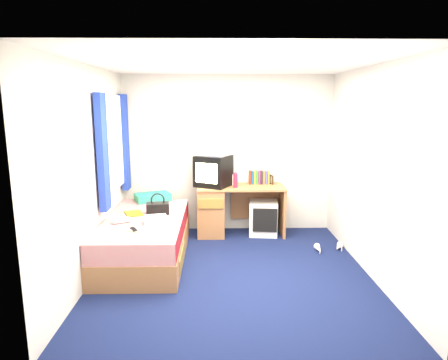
{
  "coord_description": "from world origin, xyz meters",
  "views": [
    {
      "loc": [
        -0.18,
        -4.42,
        2.0
      ],
      "look_at": [
        -0.08,
        0.7,
        0.99
      ],
      "focal_mm": 32.0,
      "sensor_mm": 36.0,
      "label": 1
    }
  ],
  "objects_px": {
    "crt_tv": "(213,171)",
    "vcr": "(213,153)",
    "water_bottle": "(122,220)",
    "magazine": "(134,213)",
    "towel": "(155,220)",
    "colour_swatch_fan": "(136,231)",
    "bed": "(145,238)",
    "picture_frame": "(271,180)",
    "aerosol_can": "(233,180)",
    "storage_cube": "(263,217)",
    "handbag": "(158,208)",
    "remote_control": "(134,230)",
    "white_heels": "(329,248)",
    "pink_water_bottle": "(235,181)",
    "pillow": "(153,197)",
    "desk": "(223,208)"
  },
  "relations": [
    {
      "from": "bed",
      "to": "aerosol_can",
      "type": "relative_size",
      "value": 11.82
    },
    {
      "from": "pillow",
      "to": "picture_frame",
      "type": "height_order",
      "value": "picture_frame"
    },
    {
      "from": "crt_tv",
      "to": "vcr",
      "type": "height_order",
      "value": "vcr"
    },
    {
      "from": "storage_cube",
      "to": "picture_frame",
      "type": "relative_size",
      "value": 3.73
    },
    {
      "from": "water_bottle",
      "to": "magazine",
      "type": "bearing_deg",
      "value": 81.12
    },
    {
      "from": "vcr",
      "to": "aerosol_can",
      "type": "xyz_separation_m",
      "value": [
        0.29,
        0.07,
        -0.42
      ]
    },
    {
      "from": "magazine",
      "to": "white_heels",
      "type": "bearing_deg",
      "value": 0.32
    },
    {
      "from": "handbag",
      "to": "picture_frame",
      "type": "bearing_deg",
      "value": 21.74
    },
    {
      "from": "water_bottle",
      "to": "towel",
      "type": "bearing_deg",
      "value": -2.89
    },
    {
      "from": "vcr",
      "to": "remote_control",
      "type": "height_order",
      "value": "vcr"
    },
    {
      "from": "desk",
      "to": "towel",
      "type": "relative_size",
      "value": 4.84
    },
    {
      "from": "pillow",
      "to": "pink_water_bottle",
      "type": "xyz_separation_m",
      "value": [
        1.23,
        -0.06,
        0.26
      ]
    },
    {
      "from": "picture_frame",
      "to": "handbag",
      "type": "height_order",
      "value": "picture_frame"
    },
    {
      "from": "white_heels",
      "to": "colour_swatch_fan",
      "type": "bearing_deg",
      "value": -162.83
    },
    {
      "from": "pink_water_bottle",
      "to": "pillow",
      "type": "bearing_deg",
      "value": 177.22
    },
    {
      "from": "vcr",
      "to": "magazine",
      "type": "xyz_separation_m",
      "value": [
        -1.05,
        -0.77,
        -0.7
      ]
    },
    {
      "from": "pillow",
      "to": "white_heels",
      "type": "relative_size",
      "value": 1.16
    },
    {
      "from": "remote_control",
      "to": "white_heels",
      "type": "height_order",
      "value": "remote_control"
    },
    {
      "from": "bed",
      "to": "water_bottle",
      "type": "relative_size",
      "value": 10.0
    },
    {
      "from": "remote_control",
      "to": "white_heels",
      "type": "distance_m",
      "value": 2.62
    },
    {
      "from": "pink_water_bottle",
      "to": "colour_swatch_fan",
      "type": "xyz_separation_m",
      "value": [
        -1.2,
        -1.39,
        -0.31
      ]
    },
    {
      "from": "white_heels",
      "to": "crt_tv",
      "type": "bearing_deg",
      "value": 154.53
    },
    {
      "from": "crt_tv",
      "to": "magazine",
      "type": "distance_m",
      "value": 1.37
    },
    {
      "from": "bed",
      "to": "towel",
      "type": "bearing_deg",
      "value": -55.08
    },
    {
      "from": "storage_cube",
      "to": "handbag",
      "type": "xyz_separation_m",
      "value": [
        -1.49,
        -0.74,
        0.36
      ]
    },
    {
      "from": "desk",
      "to": "white_heels",
      "type": "relative_size",
      "value": 3.01
    },
    {
      "from": "pink_water_bottle",
      "to": "handbag",
      "type": "relative_size",
      "value": 0.66
    },
    {
      "from": "pink_water_bottle",
      "to": "remote_control",
      "type": "xyz_separation_m",
      "value": [
        -1.23,
        -1.34,
        -0.3
      ]
    },
    {
      "from": "pillow",
      "to": "towel",
      "type": "relative_size",
      "value": 1.86
    },
    {
      "from": "bed",
      "to": "towel",
      "type": "xyz_separation_m",
      "value": [
        0.17,
        -0.25,
        0.32
      ]
    },
    {
      "from": "bed",
      "to": "white_heels",
      "type": "bearing_deg",
      "value": 4.46
    },
    {
      "from": "pillow",
      "to": "aerosol_can",
      "type": "bearing_deg",
      "value": 5.91
    },
    {
      "from": "handbag",
      "to": "magazine",
      "type": "bearing_deg",
      "value": 173.62
    },
    {
      "from": "picture_frame",
      "to": "white_heels",
      "type": "relative_size",
      "value": 0.32
    },
    {
      "from": "desk",
      "to": "water_bottle",
      "type": "xyz_separation_m",
      "value": [
        -1.25,
        -1.17,
        0.17
      ]
    },
    {
      "from": "desk",
      "to": "vcr",
      "type": "bearing_deg",
      "value": 178.4
    },
    {
      "from": "magazine",
      "to": "remote_control",
      "type": "xyz_separation_m",
      "value": [
        0.14,
        -0.69,
        0.0
      ]
    },
    {
      "from": "vcr",
      "to": "storage_cube",
      "type": "bearing_deg",
      "value": 24.99
    },
    {
      "from": "pink_water_bottle",
      "to": "colour_swatch_fan",
      "type": "bearing_deg",
      "value": -130.76
    },
    {
      "from": "towel",
      "to": "colour_swatch_fan",
      "type": "height_order",
      "value": "towel"
    },
    {
      "from": "picture_frame",
      "to": "storage_cube",
      "type": "bearing_deg",
      "value": -145.61
    },
    {
      "from": "bed",
      "to": "desk",
      "type": "xyz_separation_m",
      "value": [
        1.01,
        0.94,
        0.14
      ]
    },
    {
      "from": "aerosol_can",
      "to": "white_heels",
      "type": "height_order",
      "value": "aerosol_can"
    },
    {
      "from": "pink_water_bottle",
      "to": "aerosol_can",
      "type": "bearing_deg",
      "value": 100.06
    },
    {
      "from": "vcr",
      "to": "colour_swatch_fan",
      "type": "distance_m",
      "value": 1.88
    },
    {
      "from": "storage_cube",
      "to": "white_heels",
      "type": "xyz_separation_m",
      "value": [
        0.81,
        -0.73,
        -0.22
      ]
    },
    {
      "from": "picture_frame",
      "to": "colour_swatch_fan",
      "type": "bearing_deg",
      "value": -152.33
    },
    {
      "from": "picture_frame",
      "to": "towel",
      "type": "xyz_separation_m",
      "value": [
        -1.59,
        -1.33,
        -0.24
      ]
    },
    {
      "from": "desk",
      "to": "vcr",
      "type": "xyz_separation_m",
      "value": [
        -0.14,
        0.0,
        0.84
      ]
    },
    {
      "from": "picture_frame",
      "to": "aerosol_can",
      "type": "bearing_deg",
      "value": 170.76
    }
  ]
}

